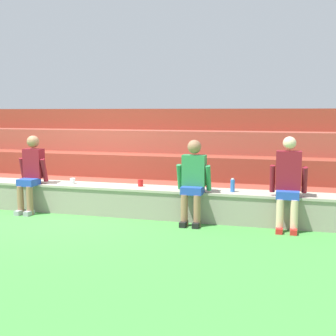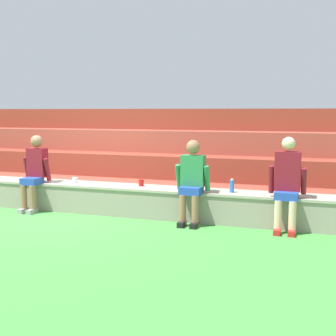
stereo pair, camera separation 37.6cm
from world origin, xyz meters
name	(u,v)px [view 1 (the left image)]	position (x,y,z in m)	size (l,w,h in m)	color
ground_plane	(59,214)	(0.00, 0.00, 0.00)	(80.00, 80.00, 0.00)	#428E3D
stone_seating_wall	(66,196)	(0.00, 0.26, 0.27)	(9.65, 0.57, 0.51)	gray
brick_bleachers	(110,161)	(0.00, 2.29, 0.69)	(11.31, 2.52, 1.85)	brown
person_far_left	(31,171)	(-0.54, 0.02, 0.73)	(0.52, 0.57, 1.37)	#996B4C
person_left_of_center	(193,179)	(2.42, -0.03, 0.73)	(0.55, 0.50, 1.35)	#996B4C
person_center	(288,181)	(3.88, 0.00, 0.76)	(0.55, 0.49, 1.42)	beige
water_bottle_near_left	(233,186)	(3.02, 0.22, 0.61)	(0.07, 0.07, 0.22)	blue
plastic_cup_middle	(73,181)	(0.15, 0.24, 0.56)	(0.09, 0.09, 0.10)	white
plastic_cup_left_end	(140,183)	(1.41, 0.32, 0.56)	(0.09, 0.09, 0.12)	red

